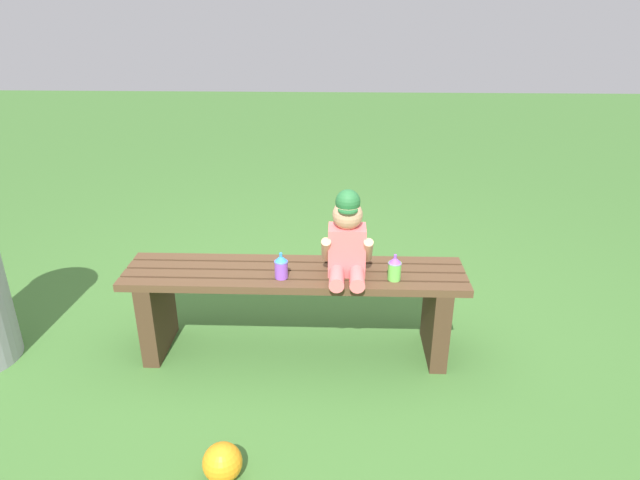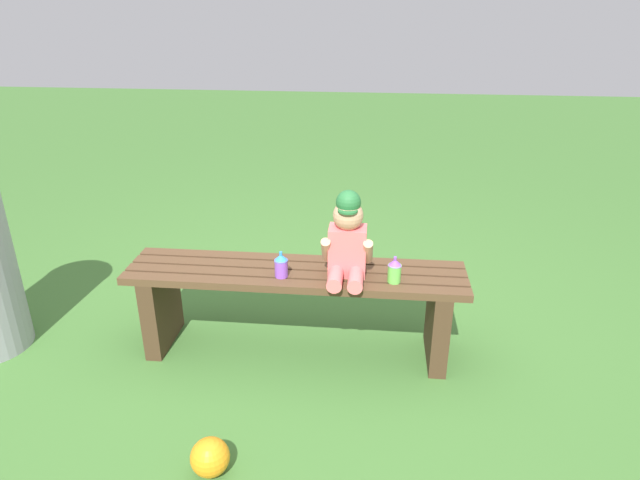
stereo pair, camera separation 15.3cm
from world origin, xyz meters
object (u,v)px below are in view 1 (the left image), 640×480
park_bench (295,297)px  sippy_cup_left (281,266)px  toy_ball (222,462)px  sippy_cup_right (395,268)px  child_figure (347,239)px

park_bench → sippy_cup_left: 0.22m
park_bench → sippy_cup_left: sippy_cup_left is taller
sippy_cup_left → toy_ball: sippy_cup_left is taller
toy_ball → sippy_cup_left: bearing=78.2°
sippy_cup_right → toy_ball: bearing=-132.0°
sippy_cup_left → toy_ball: (-0.15, -0.74, -0.43)m
sippy_cup_right → sippy_cup_left: bearing=180.0°
park_bench → child_figure: child_figure is taller
toy_ball → sippy_cup_right: bearing=48.0°
park_bench → sippy_cup_left: (-0.05, -0.07, 0.20)m
park_bench → toy_ball: bearing=-104.3°
park_bench → child_figure: (0.24, -0.03, 0.32)m
child_figure → sippy_cup_right: 0.25m
child_figure → sippy_cup_right: bearing=-11.5°
sippy_cup_left → sippy_cup_right: 0.51m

